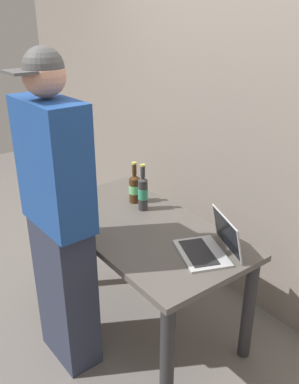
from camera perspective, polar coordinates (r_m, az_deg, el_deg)
ground_plane at (r=2.87m, az=-1.12°, el=-17.05°), size 8.00×8.00×0.00m
desk at (r=2.52m, az=-1.23°, el=-6.95°), size 1.38×0.72×0.70m
laptop at (r=2.19m, az=8.58°, el=-7.43°), size 0.40×0.37×0.21m
beer_bottle_green at (r=2.60m, az=-0.93°, el=-0.01°), size 0.06×0.06×0.31m
beer_bottle_dark at (r=2.72m, az=-2.11°, el=0.64°), size 0.08×0.08×0.28m
person_figure at (r=2.16m, az=-12.58°, el=-4.08°), size 0.45×0.28×1.75m
back_wall at (r=2.74m, az=11.95°, el=11.22°), size 6.00×0.10×2.60m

